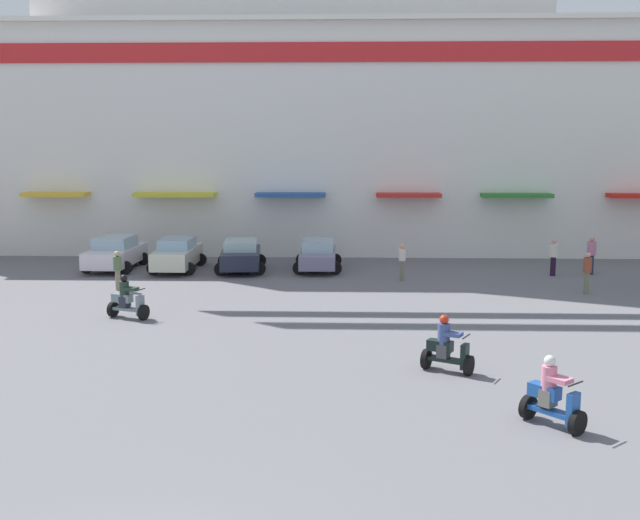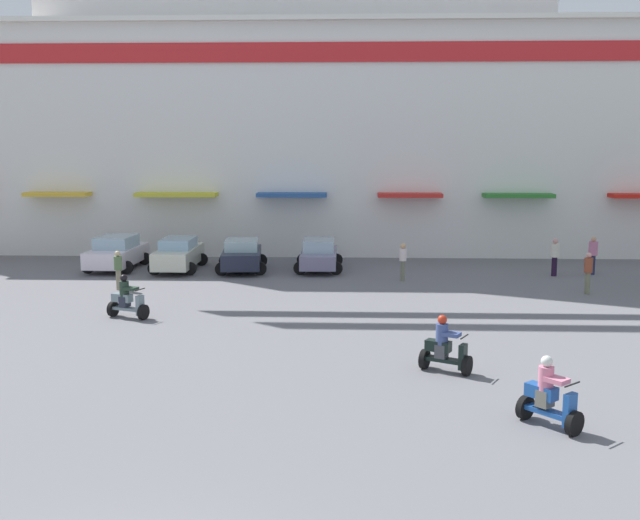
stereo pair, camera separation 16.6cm
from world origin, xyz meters
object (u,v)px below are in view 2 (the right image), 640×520
(parked_car_3, at_px, (319,255))
(pedestrian_2, at_px, (403,259))
(parked_car_1, at_px, (179,254))
(scooter_rider_2, at_px, (127,300))
(scooter_rider_0, at_px, (445,349))
(pedestrian_4, at_px, (593,253))
(pedestrian_0, at_px, (118,268))
(parked_car_0, at_px, (117,253))
(pedestrian_3, at_px, (588,270))
(pedestrian_1, at_px, (555,255))
(parked_car_2, at_px, (242,255))
(scooter_rider_5, at_px, (549,398))

(parked_car_3, height_order, pedestrian_2, pedestrian_2)
(parked_car_1, height_order, scooter_rider_2, parked_car_1)
(scooter_rider_0, height_order, pedestrian_4, pedestrian_4)
(parked_car_1, distance_m, scooter_rider_2, 9.60)
(parked_car_1, relative_size, pedestrian_0, 2.71)
(parked_car_0, xyz_separation_m, scooter_rider_0, (13.44, -15.46, -0.17))
(parked_car_0, xyz_separation_m, scooter_rider_2, (3.40, -9.81, -0.17))
(scooter_rider_2, bearing_deg, pedestrian_4, 26.37)
(scooter_rider_0, relative_size, pedestrian_3, 0.91)
(pedestrian_1, bearing_deg, parked_car_1, 177.16)
(parked_car_2, bearing_deg, parked_car_3, 5.41)
(parked_car_2, height_order, scooter_rider_5, scooter_rider_5)
(parked_car_3, xyz_separation_m, scooter_rider_5, (5.63, -19.26, -0.09))
(parked_car_0, xyz_separation_m, pedestrian_2, (13.24, -2.53, 0.16))
(pedestrian_1, bearing_deg, scooter_rider_5, -105.24)
(scooter_rider_2, bearing_deg, parked_car_3, 58.16)
(scooter_rider_5, height_order, pedestrian_4, pedestrian_4)
(parked_car_1, bearing_deg, scooter_rider_2, -87.51)
(scooter_rider_0, xyz_separation_m, scooter_rider_5, (1.71, -3.75, 0.02))
(parked_car_0, height_order, pedestrian_2, pedestrian_2)
(parked_car_1, relative_size, pedestrian_4, 2.50)
(parked_car_1, xyz_separation_m, pedestrian_2, (10.26, -2.32, 0.18))
(pedestrian_1, relative_size, pedestrian_2, 1.04)
(parked_car_3, xyz_separation_m, scooter_rider_2, (-6.12, -9.86, -0.11))
(parked_car_2, relative_size, pedestrian_3, 2.43)
(parked_car_0, relative_size, pedestrian_2, 2.62)
(pedestrian_2, xyz_separation_m, pedestrian_4, (8.66, 1.90, 0.03))
(parked_car_3, bearing_deg, parked_car_0, -179.68)
(pedestrian_0, bearing_deg, scooter_rider_0, -41.55)
(pedestrian_4, bearing_deg, pedestrian_2, -167.63)
(parked_car_0, distance_m, scooter_rider_2, 10.38)
(pedestrian_3, distance_m, pedestrian_4, 4.68)
(parked_car_3, distance_m, scooter_rider_2, 11.60)
(scooter_rider_2, bearing_deg, pedestrian_0, 110.32)
(scooter_rider_0, bearing_deg, parked_car_2, 116.25)
(scooter_rider_0, xyz_separation_m, pedestrian_1, (6.65, 14.40, 0.34))
(parked_car_3, xyz_separation_m, pedestrian_4, (12.38, -0.68, 0.25))
(parked_car_1, height_order, scooter_rider_5, scooter_rider_5)
(parked_car_0, xyz_separation_m, parked_car_1, (2.98, -0.21, -0.02))
(parked_car_1, xyz_separation_m, pedestrian_1, (17.11, -0.85, 0.19))
(scooter_rider_5, bearing_deg, parked_car_1, 122.63)
(pedestrian_1, xyz_separation_m, pedestrian_3, (0.24, -3.98, -0.01))
(parked_car_0, distance_m, parked_car_1, 2.99)
(parked_car_0, xyz_separation_m, pedestrian_3, (20.33, -5.04, 0.16))
(pedestrian_1, distance_m, pedestrian_3, 3.99)
(parked_car_1, bearing_deg, parked_car_2, -1.39)
(parked_car_2, bearing_deg, pedestrian_2, -17.14)
(pedestrian_0, bearing_deg, parked_car_1, 73.91)
(scooter_rider_2, relative_size, pedestrian_1, 0.89)
(parked_car_0, xyz_separation_m, parked_car_2, (5.96, -0.28, -0.04))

